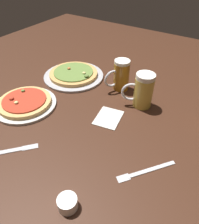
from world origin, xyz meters
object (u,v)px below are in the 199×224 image
object	(u,v)px
pizza_plate_near	(25,103)
napkin_folded	(108,117)
beer_mug_dark	(121,75)
fork_left	(145,171)
beer_mug_pale	(143,91)
ramekin_sauce	(67,203)
knife_right	(9,151)
pizza_plate_far	(74,75)

from	to	relation	value
pizza_plate_near	napkin_folded	size ratio (longest dim) A/B	2.17
beer_mug_dark	fork_left	world-z (taller)	beer_mug_dark
beer_mug_pale	ramekin_sauce	distance (m)	0.58
beer_mug_pale	knife_right	world-z (taller)	beer_mug_pale
beer_mug_pale	napkin_folded	world-z (taller)	beer_mug_pale
beer_mug_pale	napkin_folded	distance (m)	0.20
fork_left	knife_right	xyz separation A→B (m)	(-0.46, -0.20, 0.00)
pizza_plate_near	beer_mug_pale	xyz separation A→B (m)	(0.46, 0.31, 0.07)
pizza_plate_far	knife_right	distance (m)	0.59
knife_right	pizza_plate_near	bearing A→B (deg)	126.21
pizza_plate_far	beer_mug_pale	size ratio (longest dim) A/B	2.04
beer_mug_pale	knife_right	xyz separation A→B (m)	(-0.29, -0.53, -0.08)
napkin_folded	fork_left	distance (m)	0.30
napkin_folded	knife_right	size ratio (longest dim) A/B	0.77
pizza_plate_near	napkin_folded	world-z (taller)	pizza_plate_near
beer_mug_pale	fork_left	bearing A→B (deg)	-62.75
pizza_plate_far	napkin_folded	bearing A→B (deg)	-29.44
pizza_plate_far	napkin_folded	distance (m)	0.41
pizza_plate_far	ramekin_sauce	distance (m)	0.77
pizza_plate_near	fork_left	distance (m)	0.63
pizza_plate_near	ramekin_sauce	size ratio (longest dim) A/B	4.83
pizza_plate_near	fork_left	xyz separation A→B (m)	(0.63, -0.03, -0.01)
beer_mug_dark	fork_left	distance (m)	0.53
beer_mug_pale	fork_left	size ratio (longest dim) A/B	0.89
pizza_plate_near	knife_right	xyz separation A→B (m)	(0.17, -0.23, -0.01)
pizza_plate_far	beer_mug_dark	distance (m)	0.29
pizza_plate_near	napkin_folded	distance (m)	0.40
beer_mug_dark	napkin_folded	xyz separation A→B (m)	(0.08, -0.24, -0.07)
beer_mug_pale	knife_right	bearing A→B (deg)	-118.37
ramekin_sauce	knife_right	world-z (taller)	ramekin_sauce
ramekin_sauce	napkin_folded	xyz separation A→B (m)	(-0.11, 0.41, -0.02)
fork_left	knife_right	size ratio (longest dim) A/B	1.07
pizza_plate_far	beer_mug_pale	xyz separation A→B (m)	(0.43, -0.03, 0.07)
napkin_folded	beer_mug_dark	bearing A→B (deg)	107.74
pizza_plate_near	ramekin_sauce	xyz separation A→B (m)	(0.49, -0.27, 0.00)
napkin_folded	ramekin_sauce	bearing A→B (deg)	-74.92
beer_mug_pale	pizza_plate_near	bearing A→B (deg)	-146.20
pizza_plate_far	knife_right	bearing A→B (deg)	-75.69
beer_mug_pale	fork_left	distance (m)	0.39
ramekin_sauce	beer_mug_dark	bearing A→B (deg)	106.07
pizza_plate_near	knife_right	bearing A→B (deg)	-53.79
beer_mug_dark	knife_right	size ratio (longest dim) A/B	0.91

